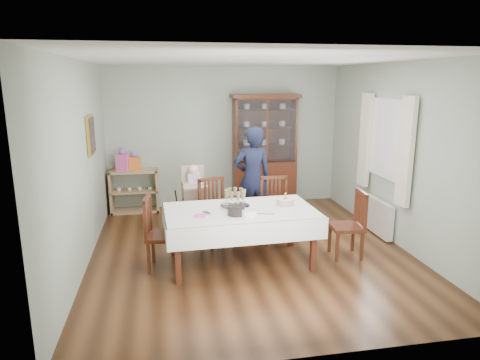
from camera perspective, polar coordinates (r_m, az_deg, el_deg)
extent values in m
plane|color=#593319|center=(6.33, 1.30, -9.43)|extent=(5.00, 5.00, 0.00)
plane|color=#9EAA99|center=(8.38, -2.10, 5.75)|extent=(4.50, 0.00, 4.50)
plane|color=#9EAA99|center=(5.92, -20.50, 1.80)|extent=(0.00, 5.00, 5.00)
plane|color=#9EAA99|center=(6.76, 20.42, 3.13)|extent=(0.00, 5.00, 5.00)
plane|color=white|center=(5.85, 1.44, 15.79)|extent=(5.00, 5.00, 0.00)
cube|color=#4A2212|center=(5.69, 0.04, -4.36)|extent=(1.94, 1.12, 0.06)
cube|color=silver|center=(5.68, 0.04, -4.02)|extent=(2.04, 1.22, 0.01)
cube|color=#4A2212|center=(8.45, 3.23, -0.41)|extent=(1.20, 0.45, 0.90)
cube|color=white|center=(8.08, 3.64, 6.53)|extent=(1.12, 0.01, 1.16)
cube|color=#4A2212|center=(8.22, 3.38, 11.12)|extent=(1.30, 0.48, 0.07)
cube|color=tan|center=(8.38, -13.76, -3.94)|extent=(0.90, 0.38, 0.04)
cube|color=tan|center=(8.28, -13.90, -1.43)|extent=(0.90, 0.38, 0.03)
cube|color=tan|center=(8.19, -14.05, 1.15)|extent=(0.90, 0.38, 0.04)
cube|color=tan|center=(8.32, -16.79, -1.54)|extent=(0.04, 0.38, 0.80)
cube|color=tan|center=(8.26, -10.99, -1.31)|extent=(0.04, 0.38, 0.80)
cube|color=gold|center=(6.65, -19.29, 5.68)|extent=(0.04, 0.48, 0.58)
cube|color=white|center=(6.97, 19.10, 5.19)|extent=(0.04, 1.02, 1.22)
cube|color=silver|center=(6.43, 21.23, 3.49)|extent=(0.07, 0.30, 1.55)
cube|color=silver|center=(7.50, 16.34, 5.12)|extent=(0.07, 0.30, 1.55)
cube|color=white|center=(7.21, 17.94, -4.68)|extent=(0.10, 0.80, 0.55)
cube|color=#4A2212|center=(6.43, -3.07, -4.75)|extent=(0.56, 0.56, 0.05)
cube|color=#4A2212|center=(6.52, -3.86, -1.96)|extent=(0.42, 0.17, 0.53)
cube|color=#4A2212|center=(6.56, 4.81, -4.43)|extent=(0.47, 0.47, 0.05)
cube|color=#4A2212|center=(6.68, 4.50, -1.69)|extent=(0.42, 0.06, 0.52)
cube|color=#4A2212|center=(5.71, -10.07, -7.34)|extent=(0.50, 0.50, 0.05)
cube|color=#4A2212|center=(5.65, -12.21, -4.73)|extent=(0.10, 0.42, 0.52)
cube|color=#4A2212|center=(6.19, 13.98, -6.09)|extent=(0.46, 0.46, 0.05)
cube|color=#4A2212|center=(6.17, 15.81, -3.70)|extent=(0.07, 0.41, 0.50)
imported|color=black|center=(7.03, 1.66, 0.24)|extent=(0.65, 0.44, 1.72)
cube|color=tan|center=(6.89, -6.15, -1.31)|extent=(0.39, 0.35, 0.26)
cube|color=tan|center=(6.84, -6.20, 0.46)|extent=(0.37, 0.09, 0.30)
cube|color=tan|center=(6.87, -6.17, -0.60)|extent=(0.40, 0.20, 0.03)
cube|color=#BFAED3|center=(6.85, -6.19, 0.10)|extent=(0.21, 0.17, 0.20)
sphere|color=beige|center=(6.82, -6.22, 1.35)|extent=(0.16, 0.16, 0.16)
cylinder|color=silver|center=(5.79, -0.66, -3.55)|extent=(0.40, 0.40, 0.01)
torus|color=silver|center=(5.79, -0.66, -3.45)|extent=(0.40, 0.40, 0.02)
cylinder|color=white|center=(5.87, 6.04, -3.38)|extent=(0.27, 0.27, 0.01)
cylinder|color=brown|center=(5.86, 6.05, -2.92)|extent=(0.23, 0.23, 0.08)
cylinder|color=silver|center=(5.85, 6.06, -2.51)|extent=(0.23, 0.23, 0.01)
cylinder|color=#F24C4C|center=(5.83, 6.07, -2.13)|extent=(0.01, 0.01, 0.07)
sphere|color=yellow|center=(5.83, 6.08, -1.78)|extent=(0.02, 0.02, 0.02)
cylinder|color=black|center=(5.45, -0.48, -4.11)|extent=(0.29, 0.29, 0.11)
cylinder|color=white|center=(5.40, 1.22, -4.41)|extent=(0.24, 0.24, 0.08)
cube|color=#E454A8|center=(5.42, -5.32, -4.77)|extent=(0.16, 0.16, 0.02)
cube|color=silver|center=(5.49, 3.25, -4.53)|extent=(0.25, 0.09, 0.01)
cube|color=#E454A8|center=(8.15, -15.35, 2.27)|extent=(0.26, 0.22, 0.31)
sphere|color=#E533B2|center=(8.12, -15.44, 3.70)|extent=(0.12, 0.12, 0.12)
cube|color=orange|center=(8.14, -13.86, 2.13)|extent=(0.21, 0.16, 0.25)
sphere|color=#E533B2|center=(8.11, -13.92, 3.33)|extent=(0.12, 0.12, 0.12)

